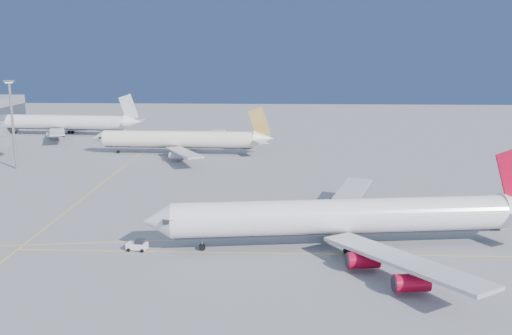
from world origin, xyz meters
name	(u,v)px	position (x,y,z in m)	size (l,w,h in m)	color
ground	(239,228)	(0.00, 0.00, 0.00)	(500.00, 500.00, 0.00)	slate
taxiway_lines	(174,218)	(-14.71, 6.34, 0.01)	(118.86, 140.00, 0.02)	yellow
airliner_virgin	(349,217)	(21.05, -9.41, 5.60)	(75.24, 67.09, 18.57)	white
airliner_etihad	(182,140)	(-25.19, 80.30, 5.03)	(63.27, 58.55, 16.54)	#ECE2C9
airliner_third	(67,122)	(-80.21, 120.15, 5.26)	(64.80, 59.59, 17.37)	white
pushback_tug	(138,245)	(-17.76, -13.45, 0.97)	(3.91, 2.65, 2.08)	white
light_mast	(12,117)	(-71.65, 54.53, 15.74)	(2.31, 2.31, 26.67)	gray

